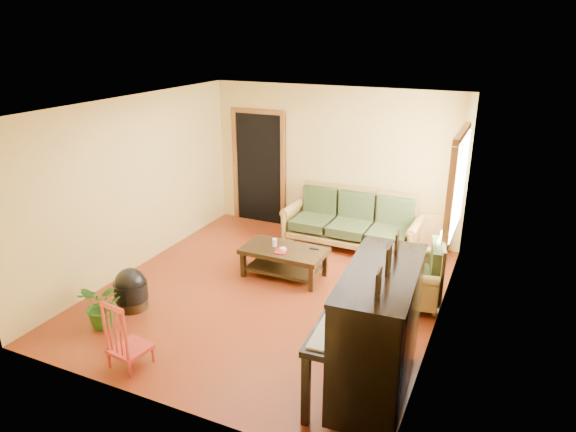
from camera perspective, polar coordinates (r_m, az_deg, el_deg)
The scene contains 16 objects.
floor at distance 7.31m, azimuth -1.95°, elevation -8.41°, with size 5.00×5.00×0.00m, color #5A1D0B.
doorway at distance 9.61m, azimuth -3.24°, elevation 5.25°, with size 1.08×0.16×2.05m, color black.
window at distance 7.35m, azimuth 18.30°, elevation 3.36°, with size 0.12×1.36×1.46m, color white.
sofa at distance 8.61m, azimuth 6.98°, elevation -0.53°, with size 2.22×0.93×0.95m, color olive.
coffee_table at distance 7.65m, azimuth -0.41°, elevation -5.18°, with size 1.23×0.67×0.45m, color black.
armchair at distance 7.06m, azimuth 13.50°, elevation -5.85°, with size 0.89×0.93×0.93m, color olive.
piano at distance 5.21m, azimuth 9.93°, elevation -12.81°, with size 0.92×1.56×1.37m, color black.
footstool at distance 7.14m, azimuth -17.01°, elevation -8.23°, with size 0.44×0.44×0.42m, color black.
red_chair at distance 5.93m, azimuth -17.34°, elevation -12.25°, with size 0.38×0.42×0.82m, color maroon.
leaning_frame at distance 8.75m, azimuth 15.44°, elevation -1.85°, with size 0.49×0.11×0.65m, color #BB8E3E.
ceramic_crock at distance 8.68m, azimuth 16.49°, elevation -3.65°, with size 0.18×0.18×0.23m, color #304890.
potted_plant at distance 6.77m, azimuth -19.87°, elevation -9.31°, with size 0.54×0.47×0.61m, color #265C1A.
book at distance 7.46m, azimuth -1.40°, elevation -3.88°, with size 0.16×0.22×0.02m, color maroon.
candle at distance 7.61m, azimuth -1.49°, elevation -2.96°, with size 0.07×0.07×0.12m, color silver.
glass_jar at distance 7.44m, azimuth -0.56°, elevation -3.77°, with size 0.09×0.09×0.06m, color white.
remote at distance 7.54m, azimuth 2.97°, elevation -3.66°, with size 0.14×0.04×0.01m, color black.
Camera 1 is at (2.88, -5.74, 3.50)m, focal length 32.00 mm.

